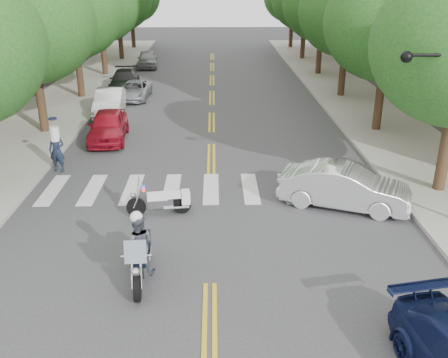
{
  "coord_description": "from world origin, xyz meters",
  "views": [
    {
      "loc": [
        0.15,
        -11.51,
        7.87
      ],
      "look_at": [
        0.47,
        4.35,
        1.3
      ],
      "focal_mm": 40.0,
      "sensor_mm": 36.0,
      "label": 1
    }
  ],
  "objects_px": {
    "motorcycle_parked": "(165,201)",
    "convertible": "(344,187)",
    "motorcycle_police": "(139,249)",
    "officer_standing": "(57,150)"
  },
  "relations": [
    {
      "from": "motorcycle_parked",
      "to": "convertible",
      "type": "xyz_separation_m",
      "value": [
        6.42,
        0.49,
        0.26
      ]
    },
    {
      "from": "motorcycle_police",
      "to": "convertible",
      "type": "distance_m",
      "value": 8.09
    },
    {
      "from": "motorcycle_parked",
      "to": "officer_standing",
      "type": "xyz_separation_m",
      "value": [
        -4.89,
        4.17,
        0.45
      ]
    },
    {
      "from": "motorcycle_police",
      "to": "motorcycle_parked",
      "type": "height_order",
      "value": "motorcycle_police"
    },
    {
      "from": "motorcycle_police",
      "to": "officer_standing",
      "type": "bearing_deg",
      "value": -64.35
    },
    {
      "from": "motorcycle_police",
      "to": "officer_standing",
      "type": "height_order",
      "value": "motorcycle_police"
    },
    {
      "from": "officer_standing",
      "to": "convertible",
      "type": "xyz_separation_m",
      "value": [
        11.31,
        -3.68,
        -0.19
      ]
    },
    {
      "from": "motorcycle_parked",
      "to": "convertible",
      "type": "bearing_deg",
      "value": -93.71
    },
    {
      "from": "motorcycle_police",
      "to": "motorcycle_parked",
      "type": "relative_size",
      "value": 1.14
    },
    {
      "from": "motorcycle_police",
      "to": "officer_standing",
      "type": "distance_m",
      "value": 9.36
    }
  ]
}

